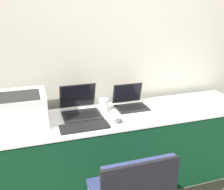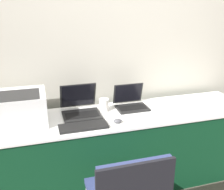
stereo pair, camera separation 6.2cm
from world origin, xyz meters
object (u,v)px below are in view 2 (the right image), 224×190
at_px(laptop_right, 131,102).
at_px(external_keyboard, 83,126).
at_px(laptop_left, 80,108).
at_px(coffee_cup, 104,105).
at_px(printer, 18,107).
at_px(mouse, 118,121).

height_order(laptop_right, external_keyboard, laptop_right).
distance_m(laptop_left, coffee_cup, 0.22).
distance_m(printer, coffee_cup, 0.75).
height_order(laptop_left, laptop_right, laptop_left).
distance_m(laptop_right, external_keyboard, 0.60).
bearing_deg(laptop_left, external_keyboard, -95.36).
bearing_deg(coffee_cup, external_keyboard, -130.79).
bearing_deg(mouse, printer, 163.57).
distance_m(printer, laptop_right, 1.02).
bearing_deg(mouse, laptop_right, 52.75).
bearing_deg(external_keyboard, printer, 154.41).
relative_size(laptop_right, mouse, 4.18).
bearing_deg(external_keyboard, coffee_cup, 49.21).
distance_m(laptop_right, mouse, 0.37).
xyz_separation_m(external_keyboard, coffee_cup, (0.25, 0.29, 0.05)).
relative_size(external_keyboard, mouse, 5.61).
xyz_separation_m(external_keyboard, mouse, (0.29, 0.01, 0.01)).
height_order(printer, coffee_cup, printer).
height_order(laptop_right, mouse, laptop_right).
height_order(external_keyboard, mouse, mouse).
xyz_separation_m(laptop_right, coffee_cup, (-0.27, -0.02, 0.01)).
xyz_separation_m(printer, laptop_left, (0.52, 0.05, -0.08)).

